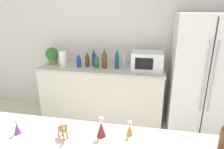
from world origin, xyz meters
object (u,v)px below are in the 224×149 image
at_px(wise_man_figurine_blue, 101,128).
at_px(back_bottle_3, 117,59).
at_px(back_bottle_5, 94,58).
at_px(camel_figurine, 63,129).
at_px(potted_plant, 52,55).
at_px(back_bottle_4, 124,61).
at_px(refrigerator, 202,75).
at_px(back_bottle_1, 87,59).
at_px(back_bottle_6, 96,61).
at_px(paper_towel_roll, 63,59).
at_px(back_bottle_0, 79,60).
at_px(wise_man_figurine_crimson, 130,129).
at_px(wise_man_figurine_purple, 17,127).
at_px(back_bottle_2, 104,59).
at_px(microwave, 147,61).

bearing_deg(wise_man_figurine_blue, back_bottle_3, 95.83).
xyz_separation_m(back_bottle_5, camel_figurine, (0.31, -1.94, -0.04)).
bearing_deg(potted_plant, back_bottle_4, -0.06).
relative_size(refrigerator, back_bottle_1, 7.03).
distance_m(back_bottle_5, back_bottle_6, 0.12).
distance_m(back_bottle_1, back_bottle_4, 0.61).
distance_m(paper_towel_roll, back_bottle_1, 0.40).
bearing_deg(camel_figurine, wise_man_figurine_blue, 15.98).
distance_m(back_bottle_0, back_bottle_6, 0.29).
xyz_separation_m(back_bottle_0, back_bottle_3, (0.62, 0.04, 0.04)).
xyz_separation_m(back_bottle_3, camel_figurine, (-0.09, -1.86, -0.06)).
height_order(paper_towel_roll, wise_man_figurine_blue, paper_towel_roll).
relative_size(potted_plant, paper_towel_roll, 1.11).
bearing_deg(wise_man_figurine_crimson, wise_man_figurine_blue, -166.05).
distance_m(wise_man_figurine_blue, wise_man_figurine_crimson, 0.22).
relative_size(potted_plant, wise_man_figurine_purple, 2.25).
bearing_deg(back_bottle_5, back_bottle_1, -150.65).
xyz_separation_m(paper_towel_roll, back_bottle_2, (0.69, 0.04, 0.03)).
distance_m(back_bottle_1, back_bottle_6, 0.17).
relative_size(back_bottle_3, back_bottle_4, 1.27).
xyz_separation_m(paper_towel_roll, back_bottle_0, (0.27, 0.01, -0.02)).
relative_size(paper_towel_roll, camel_figurine, 1.86).
bearing_deg(back_bottle_4, wise_man_figurine_crimson, -80.97).
relative_size(back_bottle_3, back_bottle_6, 1.40).
bearing_deg(wise_man_figurine_purple, back_bottle_6, 86.08).
distance_m(back_bottle_4, wise_man_figurine_crimson, 1.80).
relative_size(microwave, camel_figurine, 3.47).
height_order(back_bottle_6, wise_man_figurine_purple, back_bottle_6).
distance_m(back_bottle_2, wise_man_figurine_crimson, 1.82).
xyz_separation_m(back_bottle_5, wise_man_figurine_blue, (0.58, -1.86, -0.05)).
bearing_deg(back_bottle_6, wise_man_figurine_crimson, -67.20).
bearing_deg(back_bottle_1, back_bottle_5, 29.35).
relative_size(back_bottle_6, camel_figurine, 1.67).
xyz_separation_m(microwave, camel_figurine, (-0.56, -1.90, -0.04)).
xyz_separation_m(potted_plant, back_bottle_2, (0.92, -0.05, -0.00)).
height_order(potted_plant, back_bottle_5, back_bottle_5).
height_order(back_bottle_1, wise_man_figurine_purple, back_bottle_1).
xyz_separation_m(potted_plant, back_bottle_5, (0.72, 0.03, -0.02)).
bearing_deg(wise_man_figurine_purple, back_bottle_4, 73.57).
distance_m(back_bottle_0, back_bottle_4, 0.74).
height_order(microwave, back_bottle_5, back_bottle_5).
distance_m(potted_plant, microwave, 1.60).
bearing_deg(paper_towel_roll, potted_plant, 157.29).
distance_m(potted_plant, back_bottle_3, 1.13).
xyz_separation_m(back_bottle_6, wise_man_figurine_crimson, (0.72, -1.72, -0.04)).
bearing_deg(back_bottle_3, wise_man_figurine_purple, -103.72).
xyz_separation_m(back_bottle_0, wise_man_figurine_crimson, (1.02, -1.69, -0.04)).
bearing_deg(refrigerator, back_bottle_5, 176.13).
height_order(refrigerator, back_bottle_4, refrigerator).
xyz_separation_m(back_bottle_0, wise_man_figurine_blue, (0.81, -1.75, -0.02)).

